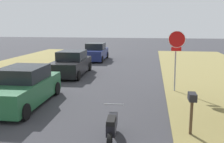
{
  "coord_description": "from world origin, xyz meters",
  "views": [
    {
      "loc": [
        2.94,
        -1.98,
        3.32
      ],
      "look_at": [
        1.27,
        8.46,
        1.35
      ],
      "focal_mm": 40.94,
      "sensor_mm": 36.0,
      "label": 1
    }
  ],
  "objects_px": {
    "parked_motorcycle": "(112,127)",
    "stop_sign_far": "(176,48)",
    "parked_sedan_black": "(71,64)",
    "parked_sedan_navy": "(95,52)",
    "curbside_mailbox": "(192,102)",
    "parked_sedan_green": "(23,88)"
  },
  "relations": [
    {
      "from": "parked_sedan_navy",
      "to": "parked_motorcycle",
      "type": "height_order",
      "value": "parked_sedan_navy"
    },
    {
      "from": "parked_sedan_navy",
      "to": "curbside_mailbox",
      "type": "distance_m",
      "value": 16.83
    },
    {
      "from": "parked_sedan_navy",
      "to": "stop_sign_far",
      "type": "bearing_deg",
      "value": -58.5
    },
    {
      "from": "stop_sign_far",
      "to": "parked_motorcycle",
      "type": "distance_m",
      "value": 6.65
    },
    {
      "from": "stop_sign_far",
      "to": "parked_sedan_black",
      "type": "height_order",
      "value": "stop_sign_far"
    },
    {
      "from": "parked_motorcycle",
      "to": "parked_sedan_black",
      "type": "bearing_deg",
      "value": 114.23
    },
    {
      "from": "parked_sedan_navy",
      "to": "parked_motorcycle",
      "type": "distance_m",
      "value": 16.97
    },
    {
      "from": "stop_sign_far",
      "to": "parked_sedan_black",
      "type": "xyz_separation_m",
      "value": [
        -6.41,
        3.33,
        -1.45
      ]
    },
    {
      "from": "stop_sign_far",
      "to": "parked_sedan_black",
      "type": "relative_size",
      "value": 0.66
    },
    {
      "from": "parked_sedan_green",
      "to": "parked_motorcycle",
      "type": "height_order",
      "value": "parked_sedan_green"
    },
    {
      "from": "parked_sedan_black",
      "to": "parked_motorcycle",
      "type": "bearing_deg",
      "value": -65.77
    },
    {
      "from": "parked_sedan_black",
      "to": "parked_sedan_navy",
      "type": "height_order",
      "value": "same"
    },
    {
      "from": "parked_sedan_green",
      "to": "parked_motorcycle",
      "type": "distance_m",
      "value": 5.14
    },
    {
      "from": "parked_sedan_green",
      "to": "parked_motorcycle",
      "type": "xyz_separation_m",
      "value": [
        4.22,
        -2.94,
        -0.24
      ]
    },
    {
      "from": "parked_sedan_navy",
      "to": "curbside_mailbox",
      "type": "bearing_deg",
      "value": -67.49
    },
    {
      "from": "stop_sign_far",
      "to": "parked_motorcycle",
      "type": "bearing_deg",
      "value": -109.87
    },
    {
      "from": "parked_sedan_green",
      "to": "parked_sedan_black",
      "type": "distance_m",
      "value": 6.44
    },
    {
      "from": "parked_motorcycle",
      "to": "curbside_mailbox",
      "type": "height_order",
      "value": "curbside_mailbox"
    },
    {
      "from": "parked_sedan_green",
      "to": "parked_sedan_navy",
      "type": "bearing_deg",
      "value": 89.88
    },
    {
      "from": "parked_motorcycle",
      "to": "stop_sign_far",
      "type": "bearing_deg",
      "value": 70.13
    },
    {
      "from": "stop_sign_far",
      "to": "curbside_mailbox",
      "type": "distance_m",
      "value": 5.26
    },
    {
      "from": "stop_sign_far",
      "to": "parked_motorcycle",
      "type": "relative_size",
      "value": 1.44
    }
  ]
}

